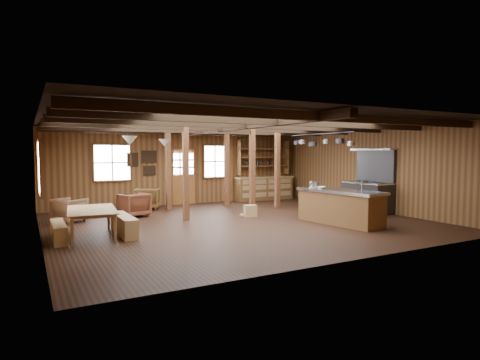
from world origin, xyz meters
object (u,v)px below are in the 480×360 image
object	(u,v)px
dining_table	(94,223)
armchair_b	(147,198)
kitchen_island	(340,206)
armchair_a	(134,205)
armchair_c	(70,210)
commercial_range	(369,192)

from	to	relation	value
dining_table	armchair_b	xyz separation A→B (m)	(2.33, 3.98, 0.04)
kitchen_island	armchair_a	xyz separation A→B (m)	(-4.72, 3.89, -0.11)
armchair_a	armchair_b	world-z (taller)	armchair_b
kitchen_island	armchair_a	bearing A→B (deg)	132.27
kitchen_island	dining_table	bearing A→B (deg)	159.67
armchair_a	armchair_c	world-z (taller)	armchair_a
armchair_b	armchair_a	bearing A→B (deg)	83.24
armchair_c	armchair_a	bearing A→B (deg)	-124.57
kitchen_island	dining_table	size ratio (longest dim) A/B	1.39
kitchen_island	armchair_b	bearing A→B (deg)	118.10
dining_table	commercial_range	bearing A→B (deg)	-85.65
kitchen_island	dining_table	world-z (taller)	kitchen_island
commercial_range	armchair_a	size ratio (longest dim) A/B	2.60
armchair_a	armchair_b	distance (m)	1.64
armchair_a	armchair_b	bearing A→B (deg)	-135.61
kitchen_island	armchair_b	distance (m)	6.60
armchair_b	armchair_c	xyz separation A→B (m)	(-2.63, -1.55, -0.02)
armchair_a	armchair_c	distance (m)	1.83
commercial_range	kitchen_island	bearing A→B (deg)	-152.95
dining_table	armchair_c	size ratio (longest dim) A/B	2.48
commercial_range	dining_table	bearing A→B (deg)	178.93
dining_table	armchair_a	size ratio (longest dim) A/B	2.34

